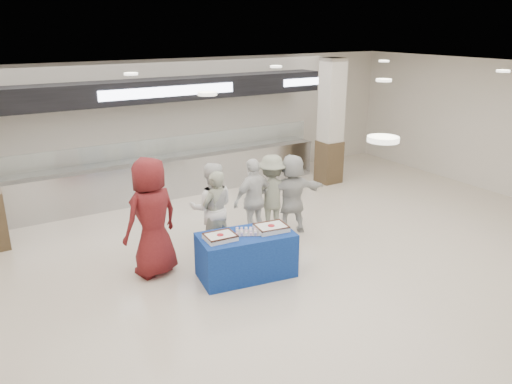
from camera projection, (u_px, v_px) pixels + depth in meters
ground at (299, 289)px, 7.92m from camera, size 14.00×14.00×0.00m
serving_line at (168, 149)px, 11.92m from camera, size 8.70×0.85×2.80m
column_right at (331, 125)px, 12.80m from camera, size 0.55×0.55×3.20m
display_table at (246, 255)px, 8.22m from camera, size 1.65×1.00×0.75m
sheet_cake_left at (220, 236)px, 7.88m from camera, size 0.50×0.40×0.10m
sheet_cake_right at (271, 227)px, 8.23m from camera, size 0.56×0.46×0.10m
cupcake_tray at (249, 232)px, 8.12m from camera, size 0.46×0.42×0.06m
civilian_maroon at (152, 217)px, 8.10m from camera, size 1.12×0.89×2.01m
soldier_a at (215, 214)px, 8.85m from camera, size 0.67×0.55×1.58m
chef_tall at (212, 208)px, 8.97m from camera, size 1.00×0.91×1.69m
chef_short at (254, 199)px, 9.52m from camera, size 0.99×0.53×1.61m
soldier_b at (272, 195)px, 9.81m from camera, size 1.19×0.95×1.60m
civilian_white at (292, 194)px, 9.84m from camera, size 1.56×0.76×1.61m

